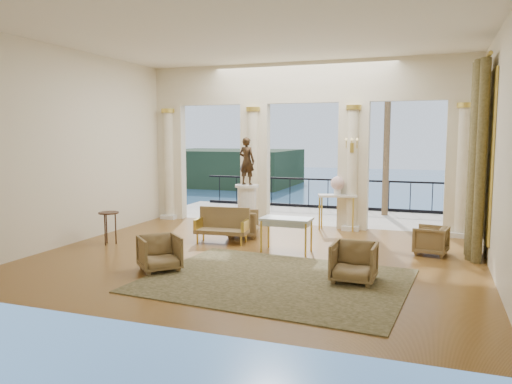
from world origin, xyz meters
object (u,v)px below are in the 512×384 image
at_px(armchair_a, 159,251).
at_px(statue, 247,161).
at_px(game_table, 286,221).
at_px(console_table, 337,201).
at_px(pedestal, 247,209).
at_px(armchair_c, 431,239).
at_px(armchair_b, 354,260).
at_px(side_table, 109,217).
at_px(settee, 223,225).
at_px(armchair_d, 243,222).

distance_m(armchair_a, statue, 4.50).
height_order(game_table, statue, statue).
height_order(statue, console_table, statue).
bearing_deg(pedestal, armchair_c, -14.25).
bearing_deg(armchair_b, armchair_a, -171.26).
bearing_deg(pedestal, armchair_a, -91.85).
xyz_separation_m(game_table, statue, (-1.67, 1.97, 1.18)).
distance_m(pedestal, statue, 1.26).
relative_size(armchair_b, armchair_c, 1.14).
xyz_separation_m(armchair_b, console_table, (-1.16, 4.66, 0.41)).
bearing_deg(armchair_a, pedestal, 42.32).
height_order(pedestal, console_table, pedestal).
bearing_deg(armchair_b, armchair_c, 65.43).
height_order(pedestal, side_table, pedestal).
bearing_deg(side_table, game_table, 9.45).
xyz_separation_m(armchair_a, settee, (0.11, 2.70, 0.04)).
relative_size(armchair_a, side_table, 0.97).
bearing_deg(statue, armchair_d, 117.36).
bearing_deg(armchair_d, statue, 0.18).
height_order(settee, console_table, console_table).
distance_m(armchair_b, pedestal, 5.07).
relative_size(settee, console_table, 1.19).
xyz_separation_m(pedestal, statue, (-0.00, 0.00, 1.26)).
bearing_deg(console_table, settee, -149.94).
height_order(armchair_a, game_table, game_table).
relative_size(console_table, side_table, 1.42).
bearing_deg(console_table, armchair_a, -132.00).
bearing_deg(statue, pedestal, -167.45).
bearing_deg(settee, armchair_d, 65.08).
distance_m(armchair_c, armchair_d, 4.42).
distance_m(armchair_c, game_table, 3.09).
distance_m(armchair_b, statue, 5.28).
bearing_deg(pedestal, side_table, -132.45).
bearing_deg(armchair_c, game_table, -64.96).
relative_size(armchair_b, game_table, 0.70).
height_order(armchair_c, side_table, side_table).
bearing_deg(armchair_b, armchair_d, 138.46).
relative_size(armchair_c, game_table, 0.62).
xyz_separation_m(armchair_c, armchair_d, (-4.41, 0.33, 0.04)).
relative_size(armchair_a, armchair_b, 0.96).
xyz_separation_m(armchair_a, armchair_b, (3.54, 0.49, 0.01)).
bearing_deg(settee, statue, 83.96).
height_order(settee, game_table, settee).
xyz_separation_m(settee, side_table, (-2.40, -1.10, 0.24)).
relative_size(pedestal, statue, 0.99).
xyz_separation_m(settee, game_table, (1.69, -0.42, 0.26)).
height_order(armchair_a, console_table, console_table).
height_order(statue, side_table, statue).
bearing_deg(armchair_d, pedestal, 0.18).
height_order(armchair_a, armchair_b, armchair_b).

